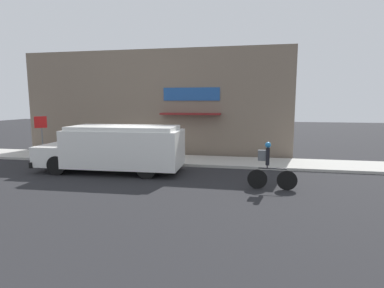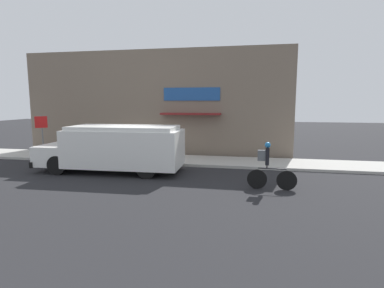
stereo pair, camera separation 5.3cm
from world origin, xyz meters
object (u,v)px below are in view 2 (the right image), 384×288
at_px(school_bus, 116,148).
at_px(stop_sign_post, 42,129).
at_px(trash_bin, 157,148).
at_px(cyclist, 269,167).

relative_size(school_bus, stop_sign_post, 2.88).
distance_m(school_bus, stop_sign_post, 5.58).
bearing_deg(school_bus, stop_sign_post, 156.03).
height_order(stop_sign_post, trash_bin, stop_sign_post).
relative_size(school_bus, trash_bin, 6.97).
bearing_deg(cyclist, school_bus, 167.24).
distance_m(school_bus, trash_bin, 3.24).
bearing_deg(cyclist, trash_bin, 140.37).
relative_size(cyclist, stop_sign_post, 0.77).
bearing_deg(stop_sign_post, cyclist, -17.34).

